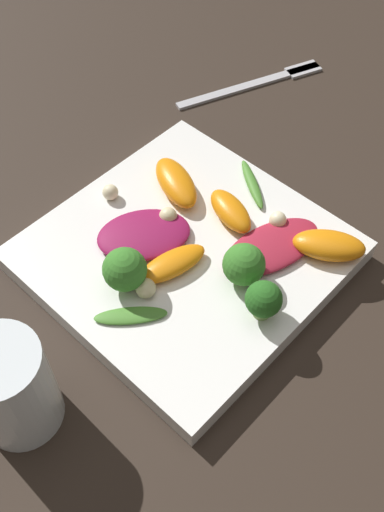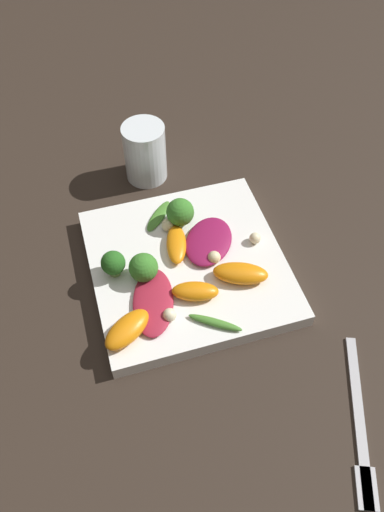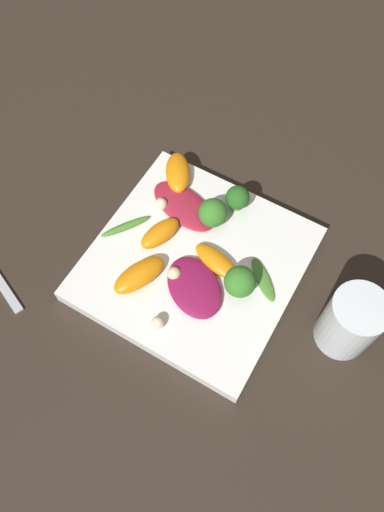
% 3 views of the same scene
% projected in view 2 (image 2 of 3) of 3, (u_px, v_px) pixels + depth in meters
% --- Properties ---
extents(ground_plane, '(2.40, 2.40, 0.00)m').
position_uv_depth(ground_plane, '(188.00, 270.00, 0.67)').
color(ground_plane, '#2D231C').
extents(plate, '(0.25, 0.25, 0.02)m').
position_uv_depth(plate, '(188.00, 266.00, 0.66)').
color(plate, white).
rests_on(plate, ground_plane).
extents(drinking_glass, '(0.06, 0.06, 0.09)m').
position_uv_depth(drinking_glass, '(145.00, 153.00, 0.74)').
color(drinking_glass, white).
rests_on(drinking_glass, ground_plane).
extents(fork, '(0.18, 0.09, 0.01)m').
position_uv_depth(fork, '(361.00, 435.00, 0.53)').
color(fork, '#B2B2B7').
rests_on(fork, ground_plane).
extents(radicchio_leaf_0, '(0.10, 0.10, 0.01)m').
position_uv_depth(radicchio_leaf_0, '(209.00, 241.00, 0.66)').
color(radicchio_leaf_0, maroon).
rests_on(radicchio_leaf_0, plate).
extents(radicchio_leaf_1, '(0.11, 0.07, 0.01)m').
position_uv_depth(radicchio_leaf_1, '(153.00, 302.00, 0.61)').
color(radicchio_leaf_1, maroon).
rests_on(radicchio_leaf_1, plate).
extents(orange_segment_0, '(0.06, 0.07, 0.02)m').
position_uv_depth(orange_segment_0, '(127.00, 329.00, 0.58)').
color(orange_segment_0, orange).
rests_on(orange_segment_0, plate).
extents(orange_segment_1, '(0.04, 0.06, 0.02)m').
position_uv_depth(orange_segment_1, '(195.00, 291.00, 0.61)').
color(orange_segment_1, orange).
rests_on(orange_segment_1, plate).
extents(orange_segment_2, '(0.06, 0.08, 0.02)m').
position_uv_depth(orange_segment_2, '(240.00, 273.00, 0.62)').
color(orange_segment_2, orange).
rests_on(orange_segment_2, plate).
extents(orange_segment_3, '(0.07, 0.04, 0.02)m').
position_uv_depth(orange_segment_3, '(176.00, 244.00, 0.66)').
color(orange_segment_3, orange).
rests_on(orange_segment_3, plate).
extents(broccoli_floret_0, '(0.04, 0.04, 0.04)m').
position_uv_depth(broccoli_floret_0, '(143.00, 268.00, 0.62)').
color(broccoli_floret_0, '#84AD5B').
rests_on(broccoli_floret_0, plate).
extents(broccoli_floret_1, '(0.04, 0.04, 0.04)m').
position_uv_depth(broccoli_floret_1, '(180.00, 213.00, 0.67)').
color(broccoli_floret_1, '#84AD5B').
rests_on(broccoli_floret_1, plate).
extents(broccoli_floret_2, '(0.03, 0.03, 0.04)m').
position_uv_depth(broccoli_floret_2, '(113.00, 263.00, 0.62)').
color(broccoli_floret_2, '#7A9E51').
rests_on(broccoli_floret_2, plate).
extents(arugula_sprig_0, '(0.06, 0.05, 0.00)m').
position_uv_depth(arugula_sprig_0, '(159.00, 216.00, 0.69)').
color(arugula_sprig_0, '#47842D').
rests_on(arugula_sprig_0, plate).
extents(arugula_sprig_1, '(0.05, 0.06, 0.01)m').
position_uv_depth(arugula_sprig_1, '(215.00, 323.00, 0.59)').
color(arugula_sprig_1, '#47842D').
rests_on(arugula_sprig_1, plate).
extents(macadamia_nut_0, '(0.02, 0.02, 0.02)m').
position_uv_depth(macadamia_nut_0, '(255.00, 238.00, 0.66)').
color(macadamia_nut_0, beige).
rests_on(macadamia_nut_0, plate).
extents(macadamia_nut_1, '(0.02, 0.02, 0.02)m').
position_uv_depth(macadamia_nut_1, '(168.00, 225.00, 0.68)').
color(macadamia_nut_1, beige).
rests_on(macadamia_nut_1, plate).
extents(macadamia_nut_2, '(0.02, 0.02, 0.02)m').
position_uv_depth(macadamia_nut_2, '(170.00, 315.00, 0.59)').
color(macadamia_nut_2, beige).
rests_on(macadamia_nut_2, plate).
extents(macadamia_nut_3, '(0.02, 0.02, 0.02)m').
position_uv_depth(macadamia_nut_3, '(214.00, 257.00, 0.64)').
color(macadamia_nut_3, beige).
rests_on(macadamia_nut_3, plate).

